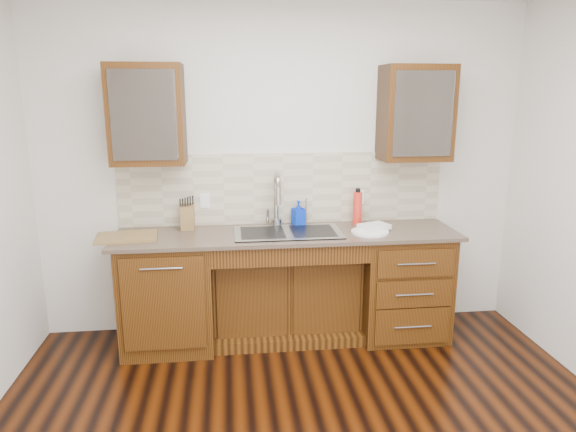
{
  "coord_description": "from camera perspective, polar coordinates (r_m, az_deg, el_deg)",
  "views": [
    {
      "loc": [
        -0.45,
        -2.46,
        1.99
      ],
      "look_at": [
        0.0,
        1.4,
        1.05
      ],
      "focal_mm": 32.0,
      "sensor_mm": 36.0,
      "label": 1
    }
  ],
  "objects": [
    {
      "name": "cup_right_b",
      "position": [
        4.33,
        14.61,
        10.33
      ],
      "size": [
        0.13,
        0.13,
        0.1
      ],
      "primitive_type": "imported",
      "rotation": [
        0.0,
        0.0,
        -0.31
      ],
      "color": "silver",
      "rests_on": "upper_cabinet_right"
    },
    {
      "name": "faucet",
      "position": [
        4.21,
        -1.33,
        1.53
      ],
      "size": [
        0.04,
        0.04,
        0.4
      ],
      "primitive_type": "cylinder",
      "color": "#999993",
      "rests_on": "countertop"
    },
    {
      "name": "backsplash",
      "position": [
        4.29,
        -0.53,
        3.07
      ],
      "size": [
        2.7,
        0.02,
        0.59
      ],
      "primitive_type": "cube",
      "color": "beige",
      "rests_on": "wall_back"
    },
    {
      "name": "cup_right_a",
      "position": [
        4.27,
        12.31,
        10.43
      ],
      "size": [
        0.14,
        0.14,
        0.1
      ],
      "primitive_type": "imported",
      "rotation": [
        0.0,
        0.0,
        0.1
      ],
      "color": "white",
      "rests_on": "upper_cabinet_right"
    },
    {
      "name": "wall_back",
      "position": [
        4.33,
        -0.62,
        5.1
      ],
      "size": [
        4.0,
        0.1,
        2.7
      ],
      "primitive_type": "cube",
      "color": "silver",
      "rests_on": "ground"
    },
    {
      "name": "cup_left_a",
      "position": [
        4.1,
        -16.75,
        10.01
      ],
      "size": [
        0.16,
        0.16,
        0.1
      ],
      "primitive_type": "imported",
      "rotation": [
        0.0,
        0.0,
        0.35
      ],
      "color": "silver",
      "rests_on": "upper_cabinet_left"
    },
    {
      "name": "sink",
      "position": [
        4.06,
        -0.02,
        -3.05
      ],
      "size": [
        0.84,
        0.46,
        0.19
      ],
      "primitive_type": "cube",
      "color": "#9E9EA5",
      "rests_on": "countertop"
    },
    {
      "name": "plate",
      "position": [
        4.09,
        9.09,
        -1.77
      ],
      "size": [
        0.33,
        0.33,
        0.02
      ],
      "primitive_type": "cylinder",
      "rotation": [
        0.0,
        0.0,
        -0.12
      ],
      "color": "white",
      "rests_on": "countertop"
    },
    {
      "name": "water_bottle",
      "position": [
        4.32,
        7.72,
        0.87
      ],
      "size": [
        0.08,
        0.08,
        0.27
      ],
      "primitive_type": "cylinder",
      "rotation": [
        0.0,
        0.0,
        -0.14
      ],
      "color": "red",
      "rests_on": "countertop"
    },
    {
      "name": "base_cabinet_right",
      "position": [
        4.42,
        12.36,
        -7.25
      ],
      "size": [
        0.7,
        0.62,
        0.88
      ],
      "primitive_type": "cube",
      "color": "#593014",
      "rests_on": "ground"
    },
    {
      "name": "cup_left_b",
      "position": [
        4.07,
        -13.65,
        10.18
      ],
      "size": [
        0.13,
        0.13,
        0.1
      ],
      "primitive_type": "imported",
      "rotation": [
        0.0,
        0.0,
        0.35
      ],
      "color": "white",
      "rests_on": "upper_cabinet_left"
    },
    {
      "name": "outlet_right",
      "position": [
        4.41,
        7.92,
        2.1
      ],
      "size": [
        0.08,
        0.01,
        0.12
      ],
      "primitive_type": "cube",
      "color": "white",
      "rests_on": "backsplash"
    },
    {
      "name": "countertop",
      "position": [
        4.06,
        -0.04,
        -2.04
      ],
      "size": [
        2.7,
        0.65,
        0.03
      ],
      "primitive_type": "cube",
      "color": "#84705B",
      "rests_on": "base_cabinet_left"
    },
    {
      "name": "knife_block",
      "position": [
        4.24,
        -11.1,
        -0.07
      ],
      "size": [
        0.11,
        0.18,
        0.19
      ],
      "primitive_type": "cube",
      "rotation": [
        0.0,
        0.0,
        0.03
      ],
      "color": "#A18351",
      "rests_on": "countertop"
    },
    {
      "name": "filter_tap",
      "position": [
        4.26,
        2.01,
        0.59
      ],
      "size": [
        0.02,
        0.02,
        0.24
      ],
      "primitive_type": "cylinder",
      "color": "#999993",
      "rests_on": "countertop"
    },
    {
      "name": "upper_cabinet_right",
      "position": [
        4.31,
        13.98,
        11.02
      ],
      "size": [
        0.55,
        0.34,
        0.75
      ],
      "primitive_type": "cube",
      "color": "#593014",
      "rests_on": "wall_back"
    },
    {
      "name": "base_cabinet_center",
      "position": [
        4.33,
        -0.2,
        -8.62
      ],
      "size": [
        1.2,
        0.44,
        0.7
      ],
      "primitive_type": "cube",
      "color": "#593014",
      "rests_on": "ground"
    },
    {
      "name": "soap_bottle",
      "position": [
        4.26,
        1.17,
        0.35
      ],
      "size": [
        0.12,
        0.12,
        0.21
      ],
      "primitive_type": "imported",
      "rotation": [
        0.0,
        0.0,
        0.35
      ],
      "color": "#062EC7",
      "rests_on": "countertop"
    },
    {
      "name": "dish_towel",
      "position": [
        4.16,
        9.55,
        -1.16
      ],
      "size": [
        0.27,
        0.24,
        0.04
      ],
      "primitive_type": "cube",
      "rotation": [
        0.0,
        0.0,
        0.4
      ],
      "color": "silver",
      "rests_on": "plate"
    },
    {
      "name": "cutting_board",
      "position": [
        4.08,
        -17.5,
        -2.22
      ],
      "size": [
        0.48,
        0.36,
        0.02
      ],
      "primitive_type": "cube",
      "rotation": [
        0.0,
        0.0,
        0.11
      ],
      "color": "brown",
      "rests_on": "countertop"
    },
    {
      "name": "outlet_left",
      "position": [
        4.28,
        -9.2,
        1.69
      ],
      "size": [
        0.08,
        0.01,
        0.12
      ],
      "primitive_type": "cube",
      "color": "white",
      "rests_on": "backsplash"
    },
    {
      "name": "upper_cabinet_left",
      "position": [
        4.08,
        -15.38,
        10.82
      ],
      "size": [
        0.55,
        0.34,
        0.75
      ],
      "primitive_type": "cube",
      "color": "#593014",
      "rests_on": "wall_back"
    },
    {
      "name": "base_cabinet_left",
      "position": [
        4.22,
        -13.11,
        -8.3
      ],
      "size": [
        0.7,
        0.62,
        0.88
      ],
      "primitive_type": "cube",
      "color": "#593014",
      "rests_on": "ground"
    }
  ]
}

